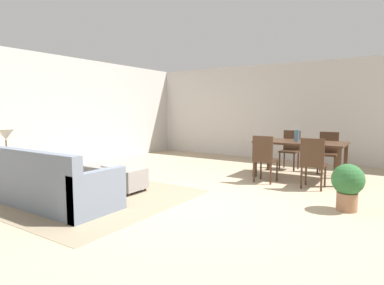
{
  "coord_description": "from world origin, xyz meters",
  "views": [
    {
      "loc": [
        2.41,
        -3.98,
        1.43
      ],
      "look_at": [
        -0.8,
        0.95,
        0.81
      ],
      "focal_mm": 29.94,
      "sensor_mm": 36.0,
      "label": 1
    }
  ],
  "objects_px": {
    "ottoman_table": "(114,176)",
    "table_lamp": "(6,136)",
    "dining_chair_far_left": "(290,147)",
    "dining_chair_near_right": "(313,160)",
    "potted_plant": "(348,184)",
    "dining_chair_near_left": "(264,156)",
    "couch": "(54,187)",
    "dining_table": "(300,146)",
    "side_table": "(8,167)",
    "vase_centerpiece": "(297,135)",
    "dining_chair_far_right": "(328,150)",
    "book_on_ottoman": "(110,166)"
  },
  "relations": [
    {
      "from": "book_on_ottoman",
      "to": "potted_plant",
      "type": "xyz_separation_m",
      "value": [
        3.72,
        0.99,
        -0.04
      ]
    },
    {
      "from": "potted_plant",
      "to": "dining_table",
      "type": "bearing_deg",
      "value": 121.27
    },
    {
      "from": "couch",
      "to": "vase_centerpiece",
      "type": "bearing_deg",
      "value": 59.08
    },
    {
      "from": "dining_chair_far_right",
      "to": "table_lamp",
      "type": "bearing_deg",
      "value": -130.83
    },
    {
      "from": "dining_chair_near_left",
      "to": "dining_table",
      "type": "bearing_deg",
      "value": 61.9
    },
    {
      "from": "couch",
      "to": "dining_table",
      "type": "height_order",
      "value": "couch"
    },
    {
      "from": "dining_chair_near_left",
      "to": "dining_chair_far_left",
      "type": "bearing_deg",
      "value": 89.79
    },
    {
      "from": "table_lamp",
      "to": "dining_chair_far_left",
      "type": "xyz_separation_m",
      "value": [
        3.33,
        4.9,
        -0.47
      ]
    },
    {
      "from": "dining_table",
      "to": "dining_chair_far_left",
      "type": "relative_size",
      "value": 1.91
    },
    {
      "from": "side_table",
      "to": "vase_centerpiece",
      "type": "bearing_deg",
      "value": 47.63
    },
    {
      "from": "dining_chair_near_right",
      "to": "book_on_ottoman",
      "type": "bearing_deg",
      "value": -146.53
    },
    {
      "from": "couch",
      "to": "dining_table",
      "type": "bearing_deg",
      "value": 57.94
    },
    {
      "from": "couch",
      "to": "vase_centerpiece",
      "type": "xyz_separation_m",
      "value": [
        2.42,
        4.05,
        0.59
      ]
    },
    {
      "from": "dining_chair_near_right",
      "to": "book_on_ottoman",
      "type": "xyz_separation_m",
      "value": [
        -3.02,
        -2.0,
        -0.1
      ]
    },
    {
      "from": "table_lamp",
      "to": "side_table",
      "type": "bearing_deg",
      "value": 0.0
    },
    {
      "from": "ottoman_table",
      "to": "table_lamp",
      "type": "relative_size",
      "value": 2.27
    },
    {
      "from": "potted_plant",
      "to": "couch",
      "type": "bearing_deg",
      "value": -149.94
    },
    {
      "from": "dining_chair_near_left",
      "to": "vase_centerpiece",
      "type": "distance_m",
      "value": 1.03
    },
    {
      "from": "couch",
      "to": "ottoman_table",
      "type": "height_order",
      "value": "couch"
    },
    {
      "from": "dining_chair_far_right",
      "to": "dining_chair_near_right",
      "type": "bearing_deg",
      "value": -88.25
    },
    {
      "from": "dining_chair_near_right",
      "to": "ottoman_table",
      "type": "bearing_deg",
      "value": -146.58
    },
    {
      "from": "dining_chair_near_left",
      "to": "couch",
      "type": "bearing_deg",
      "value": -123.09
    },
    {
      "from": "dining_chair_near_left",
      "to": "vase_centerpiece",
      "type": "height_order",
      "value": "vase_centerpiece"
    },
    {
      "from": "potted_plant",
      "to": "dining_chair_near_right",
      "type": "bearing_deg",
      "value": 124.53
    },
    {
      "from": "ottoman_table",
      "to": "dining_chair_near_right",
      "type": "xyz_separation_m",
      "value": [
        2.96,
        1.95,
        0.29
      ]
    },
    {
      "from": "potted_plant",
      "to": "dining_chair_far_left",
      "type": "bearing_deg",
      "value": 120.03
    },
    {
      "from": "side_table",
      "to": "dining_chair_near_left",
      "type": "bearing_deg",
      "value": 43.51
    },
    {
      "from": "couch",
      "to": "potted_plant",
      "type": "distance_m",
      "value": 4.23
    },
    {
      "from": "ottoman_table",
      "to": "vase_centerpiece",
      "type": "relative_size",
      "value": 5.04
    },
    {
      "from": "dining_chair_near_left",
      "to": "dining_chair_near_right",
      "type": "bearing_deg",
      "value": -1.38
    },
    {
      "from": "book_on_ottoman",
      "to": "dining_chair_near_left",
      "type": "bearing_deg",
      "value": 43.75
    },
    {
      "from": "table_lamp",
      "to": "vase_centerpiece",
      "type": "bearing_deg",
      "value": 47.63
    },
    {
      "from": "couch",
      "to": "dining_chair_far_right",
      "type": "bearing_deg",
      "value": 58.95
    },
    {
      "from": "side_table",
      "to": "dining_chair_far_left",
      "type": "bearing_deg",
      "value": 55.74
    },
    {
      "from": "dining_chair_far_left",
      "to": "dining_chair_far_right",
      "type": "xyz_separation_m",
      "value": [
        0.85,
        -0.05,
        0.0
      ]
    },
    {
      "from": "book_on_ottoman",
      "to": "vase_centerpiece",
      "type": "bearing_deg",
      "value": 49.61
    },
    {
      "from": "book_on_ottoman",
      "to": "dining_chair_near_right",
      "type": "bearing_deg",
      "value": 33.47
    },
    {
      "from": "dining_table",
      "to": "book_on_ottoman",
      "type": "distance_m",
      "value": 3.86
    },
    {
      "from": "dining_table",
      "to": "dining_chair_near_left",
      "type": "distance_m",
      "value": 0.99
    },
    {
      "from": "ottoman_table",
      "to": "potted_plant",
      "type": "height_order",
      "value": "potted_plant"
    },
    {
      "from": "potted_plant",
      "to": "side_table",
      "type": "bearing_deg",
      "value": -156.69
    },
    {
      "from": "ottoman_table",
      "to": "couch",
      "type": "bearing_deg",
      "value": -90.13
    },
    {
      "from": "dining_table",
      "to": "dining_chair_near_right",
      "type": "xyz_separation_m",
      "value": [
        0.45,
        -0.88,
        -0.16
      ]
    },
    {
      "from": "side_table",
      "to": "vase_centerpiece",
      "type": "height_order",
      "value": "vase_centerpiece"
    },
    {
      "from": "vase_centerpiece",
      "to": "book_on_ottoman",
      "type": "relative_size",
      "value": 0.91
    },
    {
      "from": "dining_chair_near_left",
      "to": "dining_chair_far_left",
      "type": "relative_size",
      "value": 1.0
    },
    {
      "from": "dining_chair_near_right",
      "to": "vase_centerpiece",
      "type": "height_order",
      "value": "vase_centerpiece"
    },
    {
      "from": "dining_chair_near_right",
      "to": "potted_plant",
      "type": "relative_size",
      "value": 1.38
    },
    {
      "from": "ottoman_table",
      "to": "book_on_ottoman",
      "type": "height_order",
      "value": "book_on_ottoman"
    },
    {
      "from": "dining_chair_near_left",
      "to": "dining_chair_near_right",
      "type": "height_order",
      "value": "same"
    }
  ]
}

